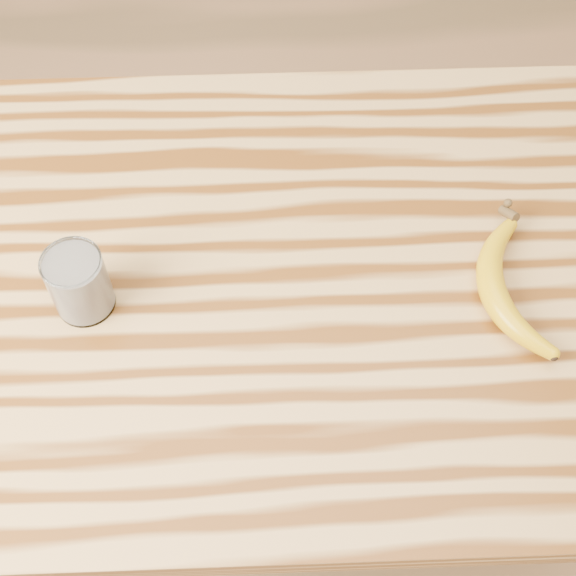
{
  "coord_description": "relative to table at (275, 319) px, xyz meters",
  "views": [
    {
      "loc": [
        -0.0,
        -0.63,
        1.83
      ],
      "look_at": [
        0.02,
        -0.05,
        0.93
      ],
      "focal_mm": 50.0,
      "sensor_mm": 36.0,
      "label": 1
    }
  ],
  "objects": [
    {
      "name": "smoothie_glass",
      "position": [
        -0.26,
        -0.04,
        0.18
      ],
      "size": [
        0.08,
        0.08,
        0.1
      ],
      "color": "white",
      "rests_on": "table"
    },
    {
      "name": "table",
      "position": [
        0.0,
        0.0,
        0.0
      ],
      "size": [
        1.2,
        0.8,
        0.9
      ],
      "color": "#B7884A",
      "rests_on": "ground"
    },
    {
      "name": "banana",
      "position": [
        0.29,
        -0.05,
        0.15
      ],
      "size": [
        0.14,
        0.32,
        0.04
      ],
      "primitive_type": null,
      "rotation": [
        0.0,
        0.0,
        0.07
      ],
      "color": "#C7950B",
      "rests_on": "table"
    },
    {
      "name": "room",
      "position": [
        0.0,
        0.0,
        0.58
      ],
      "size": [
        4.04,
        4.04,
        2.7
      ],
      "color": "#926640",
      "rests_on": "ground"
    }
  ]
}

